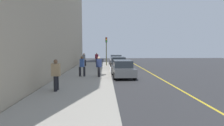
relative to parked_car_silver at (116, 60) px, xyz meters
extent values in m
plane|color=#333335|center=(11.17, -0.11, -0.76)|extent=(56.00, 56.00, 0.00)
cube|color=#A39E93|center=(11.17, -3.41, -0.68)|extent=(28.00, 4.60, 0.15)
cube|color=gold|center=(11.17, 3.09, -0.76)|extent=(28.00, 0.14, 0.01)
cube|color=white|center=(6.49, -0.81, -0.65)|extent=(8.14, 0.56, 0.22)
cylinder|color=black|center=(1.55, 0.82, -0.44)|extent=(0.64, 0.23, 0.64)
cylinder|color=black|center=(1.53, -0.86, -0.44)|extent=(0.64, 0.23, 0.64)
cylinder|color=black|center=(-1.39, 0.86, -0.44)|extent=(0.64, 0.23, 0.64)
cylinder|color=black|center=(-1.41, -0.82, -0.44)|extent=(0.64, 0.23, 0.64)
cube|color=#B7BABF|center=(0.07, 0.00, -0.17)|extent=(4.77, 1.85, 0.64)
cube|color=black|center=(-0.17, 0.00, 0.45)|extent=(2.49, 1.63, 0.60)
cylinder|color=black|center=(7.33, 0.79, -0.44)|extent=(0.64, 0.23, 0.64)
cylinder|color=black|center=(7.35, -0.89, -0.44)|extent=(0.64, 0.23, 0.64)
cylinder|color=black|center=(4.58, 0.75, -0.44)|extent=(0.64, 0.23, 0.64)
cylinder|color=black|center=(4.61, -0.93, -0.44)|extent=(0.64, 0.23, 0.64)
cube|color=black|center=(5.97, -0.07, -0.17)|extent=(4.46, 1.87, 0.64)
cube|color=black|center=(5.75, -0.07, 0.45)|extent=(2.33, 1.64, 0.60)
cylinder|color=black|center=(13.13, 0.80, -0.44)|extent=(0.65, 0.24, 0.64)
cylinder|color=black|center=(13.18, -0.88, -0.44)|extent=(0.65, 0.24, 0.64)
cylinder|color=black|center=(10.47, 0.73, -0.44)|extent=(0.65, 0.24, 0.64)
cylinder|color=black|center=(10.51, -0.95, -0.44)|extent=(0.65, 0.24, 0.64)
cube|color=#383A3D|center=(11.82, -0.08, -0.17)|extent=(4.34, 1.91, 0.64)
cube|color=black|center=(11.61, -0.08, 0.45)|extent=(2.28, 1.66, 0.60)
cylinder|color=black|center=(12.12, -3.50, -0.20)|extent=(0.19, 0.19, 0.82)
cylinder|color=black|center=(12.06, -3.88, -0.20)|extent=(0.19, 0.19, 0.82)
cube|color=#335193|center=(12.09, -3.69, 0.57)|extent=(0.51, 0.36, 0.70)
sphere|color=brown|center=(12.09, -3.69, 1.03)|extent=(0.23, 0.23, 0.23)
cylinder|color=black|center=(12.44, -2.19, -0.20)|extent=(0.19, 0.19, 0.82)
cylinder|color=black|center=(12.06, -2.24, -0.20)|extent=(0.19, 0.19, 0.82)
cube|color=#1E284C|center=(12.25, -2.21, 0.56)|extent=(0.36, 0.51, 0.70)
sphere|color=#D8AD8C|center=(12.25, -2.21, 1.02)|extent=(0.23, 0.23, 0.23)
cylinder|color=black|center=(-0.63, -3.07, -0.22)|extent=(0.18, 0.18, 0.78)
cylinder|color=black|center=(-0.29, -2.93, -0.22)|extent=(0.18, 0.18, 0.78)
cube|color=maroon|center=(-0.46, -3.00, 0.51)|extent=(0.44, 0.52, 0.67)
sphere|color=#D8AD8C|center=(-0.46, -3.00, 0.95)|extent=(0.22, 0.22, 0.22)
cylinder|color=black|center=(3.32, -4.36, -0.20)|extent=(0.19, 0.19, 0.83)
cylinder|color=black|center=(3.43, -4.73, -0.20)|extent=(0.19, 0.19, 0.83)
cube|color=slate|center=(3.37, -4.55, 0.57)|extent=(0.54, 0.42, 0.70)
sphere|color=#D8AD8C|center=(3.37, -4.55, 1.03)|extent=(0.23, 0.23, 0.23)
cylinder|color=black|center=(17.15, -4.55, -0.18)|extent=(0.20, 0.20, 0.86)
cylinder|color=black|center=(17.55, -4.53, -0.18)|extent=(0.20, 0.20, 0.86)
cube|color=tan|center=(17.35, -4.54, 0.62)|extent=(0.33, 0.51, 0.73)
sphere|color=brown|center=(17.35, -4.54, 1.11)|extent=(0.24, 0.24, 0.24)
cylinder|color=#2D2D19|center=(2.62, -1.50, 1.01)|extent=(0.12, 0.12, 3.24)
cube|color=black|center=(2.62, -1.50, 2.98)|extent=(0.26, 0.26, 0.70)
sphere|color=red|center=(2.77, -1.50, 3.19)|extent=(0.14, 0.14, 0.14)
sphere|color=orange|center=(2.77, -1.50, 2.97)|extent=(0.14, 0.14, 0.14)
sphere|color=green|center=(2.77, -1.50, 2.75)|extent=(0.14, 0.14, 0.14)
cube|color=#471E19|center=(2.95, -4.65, -0.31)|extent=(0.34, 0.22, 0.61)
cylinder|color=#4C4C4C|center=(2.95, -4.65, 0.18)|extent=(0.03, 0.03, 0.36)
camera|label=1|loc=(27.92, -1.66, 1.93)|focal=28.97mm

